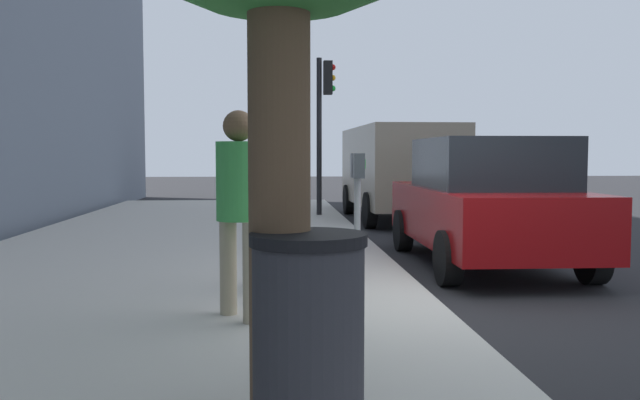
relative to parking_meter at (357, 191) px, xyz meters
The scene contains 9 objects.
ground_plane 1.45m from the parking_meter, 125.80° to the right, with size 80.00×80.00×0.00m, color #232326.
sidewalk_slab 2.60m from the parking_meter, 102.21° to the left, with size 28.00×6.00×0.15m, color #B7B2A8.
parking_meter is the anchor object (origin of this frame).
pedestrian_at_meter 0.97m from the parking_meter, 103.27° to the left, with size 0.50×0.37×1.70m.
pedestrian_bystander 1.81m from the parking_meter, 139.18° to the left, with size 0.47×0.39×1.77m.
parked_sedan_near 2.86m from the parking_meter, 45.76° to the right, with size 4.42×2.00×1.77m.
parked_van_far 8.75m from the parking_meter, 13.50° to the right, with size 5.24×2.20×2.18m.
traffic_signal 8.46m from the parking_meter, ahead, with size 0.24×0.44×3.60m.
trash_bin 3.85m from the parking_meter, 169.10° to the left, with size 0.59×0.59×1.01m.
Camera 1 is at (-6.52, 1.59, 1.55)m, focal length 37.44 mm.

